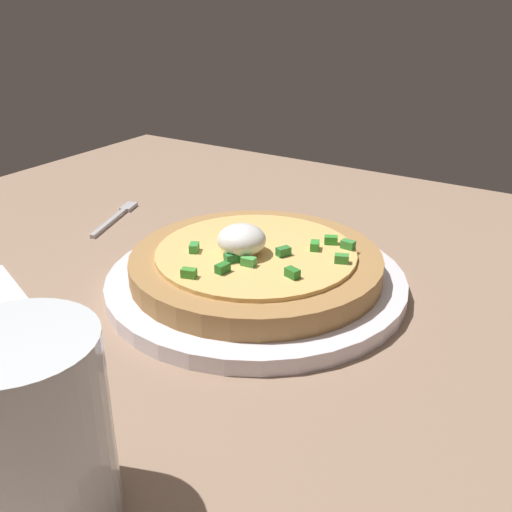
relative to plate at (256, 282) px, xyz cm
name	(u,v)px	position (x,y,z in cm)	size (l,w,h in cm)	color
dining_table	(150,292)	(-4.44, 9.85, -1.92)	(96.20, 86.59, 2.31)	#957660
plate	(256,282)	(0.00, 0.00, 0.00)	(28.93, 28.93, 1.52)	white
pizza	(256,262)	(-0.06, 0.02, 2.11)	(24.15, 24.15, 5.43)	#AB7C47
cup_near	(35,441)	(-29.03, -4.41, 4.33)	(8.23, 8.23, 11.52)	silver
fork	(118,216)	(6.92, 25.23, -0.51)	(11.54, 4.92, 0.50)	#B7B7BC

